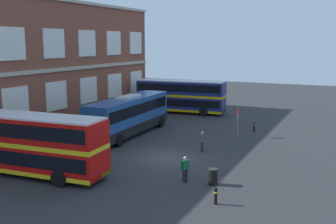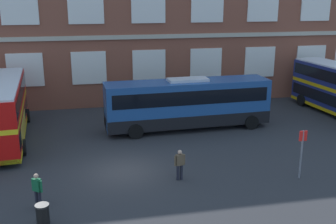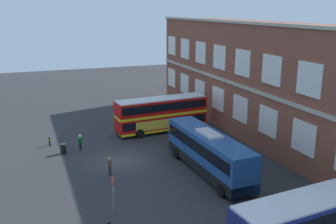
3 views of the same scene
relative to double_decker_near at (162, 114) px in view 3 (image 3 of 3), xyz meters
The scene contains 9 objects.
ground_plane 9.07m from the double_decker_near, 33.22° to the right, with size 120.00×120.00×0.00m, color #2B2B2D.
brick_terminal_building 13.31m from the double_decker_near, 62.03° to the left, with size 46.87×8.19×13.00m.
double_decker_near is the anchor object (origin of this frame).
touring_coach 12.78m from the double_decker_near, ahead, with size 12.09×3.24×3.80m.
waiting_passenger 13.36m from the double_decker_near, 39.87° to the right, with size 0.64×0.31×1.70m.
second_passenger 10.60m from the double_decker_near, 73.06° to the right, with size 0.55×0.49×1.70m.
bus_stand_flag 19.23m from the double_decker_near, 30.14° to the right, with size 0.44×0.10×2.70m.
station_litter_bin 12.42m from the double_decker_near, 73.84° to the right, with size 0.60×0.60×1.03m.
safety_bollard_west 13.08m from the double_decker_near, 87.48° to the right, with size 0.19×0.19×0.95m.
Camera 3 is at (34.10, -8.00, 14.34)m, focal length 41.14 mm.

